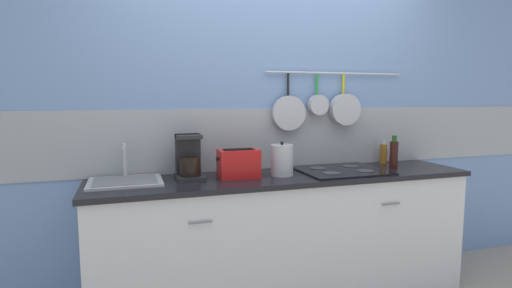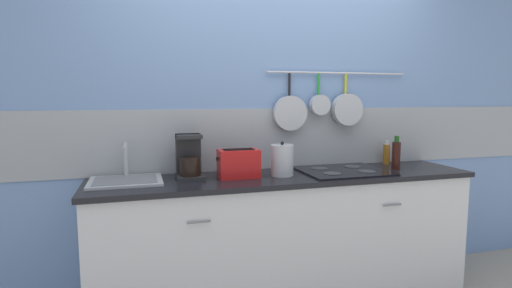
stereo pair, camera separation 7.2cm
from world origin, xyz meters
TOP-DOWN VIEW (x-y plane):
  - wall_back at (0.00, 0.32)m, footprint 7.20×0.15m
  - cabinet_base at (0.00, -0.00)m, footprint 2.62×0.54m
  - countertop at (0.00, 0.00)m, footprint 2.66×0.56m
  - sink_basin at (-1.06, 0.08)m, footprint 0.45×0.37m
  - coffee_maker at (-0.66, 0.11)m, footprint 0.18×0.22m
  - toaster at (-0.34, 0.02)m, footprint 0.29×0.16m
  - kettle at (-0.04, 0.00)m, footprint 0.15×0.15m
  - cooktop at (0.43, 0.01)m, footprint 0.61×0.51m
  - bottle_hot_sauce at (0.86, -0.02)m, footprint 0.06×0.06m
  - bottle_sesame_oil at (0.93, 0.21)m, footprint 0.05×0.05m
  - bottle_cooking_wine at (0.99, 0.16)m, footprint 0.05×0.05m

SIDE VIEW (x-z plane):
  - cabinet_base at x=0.00m, z-range 0.00..0.86m
  - countertop at x=0.00m, z-range 0.86..0.90m
  - cooktop at x=0.43m, z-range 0.90..0.91m
  - sink_basin at x=-1.06m, z-range 0.80..1.04m
  - bottle_cooking_wine at x=0.99m, z-range 0.89..1.04m
  - bottle_sesame_oil at x=0.93m, z-range 0.89..1.08m
  - toaster at x=-0.34m, z-range 0.90..1.09m
  - kettle at x=-0.04m, z-range 0.89..1.12m
  - bottle_hot_sauce at x=0.86m, z-range 0.88..1.14m
  - coffee_maker at x=-0.66m, z-range 0.88..1.17m
  - wall_back at x=0.00m, z-range -0.03..2.57m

